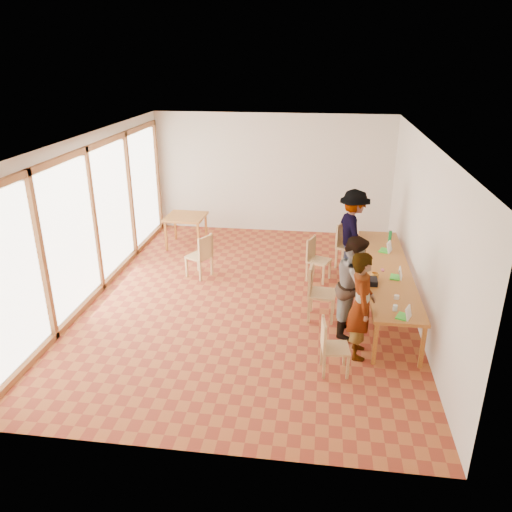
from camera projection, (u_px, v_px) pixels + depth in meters
The scene contains 25 objects.
ground at pixel (250, 298), 9.51m from camera, with size 8.00×8.00×0.00m, color #A25027.
wall_back at pixel (272, 174), 12.61m from camera, with size 6.00×0.10×3.00m, color beige.
wall_front at pixel (194, 342), 5.27m from camera, with size 6.00×0.10×3.00m, color beige.
wall_right at pixel (422, 231), 8.57m from camera, with size 0.10×8.00×3.00m, color beige.
window_wall at pixel (93, 217), 9.31m from camera, with size 0.10×8.00×3.00m, color white.
ceiling at pixel (249, 138), 8.37m from camera, with size 6.00×8.00×0.04m, color white.
communal_table at pixel (387, 271), 8.98m from camera, with size 0.80×4.00×0.75m.
side_table at pixel (186, 219), 11.88m from camera, with size 0.90×0.90×0.75m.
chair_near at pixel (329, 341), 7.13m from camera, with size 0.43×0.43×0.45m.
chair_mid at pixel (316, 286), 8.60m from camera, with size 0.50×0.50×0.53m.
chair_far at pixel (315, 254), 10.13m from camera, with size 0.53×0.53×0.47m.
chair_empty at pixel (345, 240), 10.74m from camera, with size 0.59×0.59×0.52m.
chair_spare at pixel (202, 252), 10.20m from camera, with size 0.58×0.58×0.49m.
person_near at pixel (361, 305), 7.43m from camera, with size 0.62×0.41×1.70m, color gray.
person_mid at pixel (355, 286), 8.06m from camera, with size 0.82×0.64×1.69m, color gray.
person_far at pixel (353, 231), 10.43m from camera, with size 1.14×0.66×1.77m, color gray.
laptop_near at pixel (405, 315), 7.27m from camera, with size 0.26×0.27×0.18m.
laptop_mid at pixel (398, 275), 8.55m from camera, with size 0.24×0.26×0.19m.
laptop_far at pixel (387, 249), 9.70m from camera, with size 0.28×0.30×0.21m.
yellow_mug at pixel (375, 276), 8.52m from camera, with size 0.14×0.14×0.11m, color gold.
green_bottle at pixel (390, 238), 10.04m from camera, with size 0.07×0.07×0.28m, color #126D2A.
clear_glass at pixel (395, 308), 7.47m from camera, with size 0.07×0.07×0.09m, color silver.
condiment_cup at pixel (397, 297), 7.83m from camera, with size 0.08×0.08×0.06m, color white.
pink_phone at pixel (383, 270), 8.87m from camera, with size 0.05×0.10×0.01m, color #C34677.
black_pouch at pixel (372, 281), 8.34m from camera, with size 0.16×0.26×0.09m, color black.
Camera 1 is at (1.27, -8.41, 4.34)m, focal length 35.00 mm.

